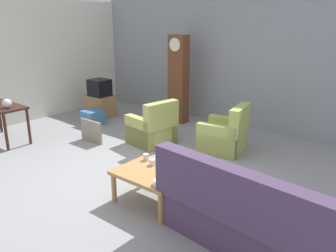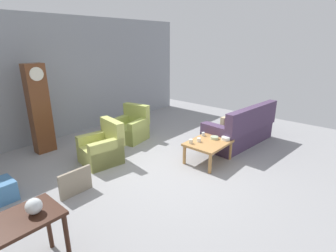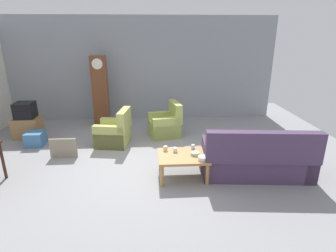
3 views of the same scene
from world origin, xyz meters
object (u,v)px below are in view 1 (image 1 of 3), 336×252
tv_crt (100,88)px  cup_white_porcelain (152,162)px  cup_blue_rimmed (179,166)px  bowl_shallow_green (165,174)px  coffee_table_wood (152,176)px  tv_stand_cabinet (101,106)px  bowl_white_stacked (161,182)px  console_table_dark (0,110)px  couch_floral (247,218)px  armchair_olive_near (153,130)px  grandfather_clock (178,79)px  framed_picture_leaning (91,131)px  cup_cream_tall (146,157)px  glass_dome_cloche (7,103)px  armchair_olive_far (225,136)px  storage_box_blue (93,118)px

tv_crt → cup_white_porcelain: (3.80, -2.28, -0.24)m
cup_blue_rimmed → bowl_shallow_green: 0.30m
coffee_table_wood → tv_crt: (-3.93, 2.43, 0.36)m
tv_stand_cabinet → bowl_white_stacked: size_ratio=3.58×
cup_white_porcelain → bowl_white_stacked: cup_white_porcelain is taller
console_table_dark → bowl_shallow_green: size_ratio=7.21×
cup_blue_rimmed → bowl_white_stacked: bearing=-78.4°
couch_floral → tv_crt: size_ratio=4.53×
armchair_olive_near → grandfather_clock: 1.82m
framed_picture_leaning → cup_cream_tall: (2.27, -0.81, 0.29)m
tv_stand_cabinet → cup_white_porcelain: cup_white_porcelain is taller
console_table_dark → glass_dome_cloche: glass_dome_cloche is taller
armchair_olive_near → console_table_dark: bearing=-144.8°
armchair_olive_far → bowl_white_stacked: bearing=-78.0°
armchair_olive_near → cup_blue_rimmed: armchair_olive_near is taller
coffee_table_wood → bowl_shallow_green: (0.24, -0.01, 0.10)m
framed_picture_leaning → cup_white_porcelain: 2.63m
cup_blue_rimmed → cup_cream_tall: bearing=-174.3°
armchair_olive_near → bowl_white_stacked: (1.87, -1.97, 0.20)m
cup_white_porcelain → cup_cream_tall: size_ratio=0.93×
storage_box_blue → tv_stand_cabinet: bearing=124.4°
tv_stand_cabinet → framed_picture_leaning: size_ratio=1.13×
console_table_dark → grandfather_clock: grandfather_clock is taller
armchair_olive_near → tv_crt: size_ratio=1.92×
storage_box_blue → cup_blue_rimmed: cup_blue_rimmed is taller
glass_dome_cloche → bowl_white_stacked: 4.05m
grandfather_clock → storage_box_blue: bearing=-134.3°
console_table_dark → cup_cream_tall: 3.76m
armchair_olive_far → coffee_table_wood: (0.20, -2.30, 0.09)m
armchair_olive_near → grandfather_clock: (-0.55, 1.57, 0.74)m
armchair_olive_near → storage_box_blue: size_ratio=2.07×
grandfather_clock → storage_box_blue: 2.24m
cup_blue_rimmed → tv_crt: bearing=152.8°
cup_white_porcelain → bowl_white_stacked: size_ratio=0.46×
armchair_olive_far → tv_stand_cabinet: (-3.74, 0.13, -0.03)m
bowl_shallow_green → cup_white_porcelain: bearing=155.6°
tv_crt → glass_dome_cloche: bearing=-84.4°
cup_white_porcelain → console_table_dark: bearing=-176.8°
couch_floral → armchair_olive_far: (-1.65, 2.36, -0.05)m
cup_white_porcelain → tv_stand_cabinet: bearing=149.1°
grandfather_clock → cup_cream_tall: 3.57m
grandfather_clock → cup_white_porcelain: grandfather_clock is taller
couch_floral → coffee_table_wood: couch_floral is taller
cup_blue_rimmed → console_table_dark: bearing=-175.4°
armchair_olive_far → cup_cream_tall: 2.08m
tv_crt → framed_picture_leaning: bearing=-46.2°
cup_blue_rimmed → armchair_olive_far: bearing=102.1°
couch_floral → cup_cream_tall: size_ratio=23.11×
grandfather_clock → tv_stand_cabinet: 2.19m
armchair_olive_near → storage_box_blue: bearing=177.4°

